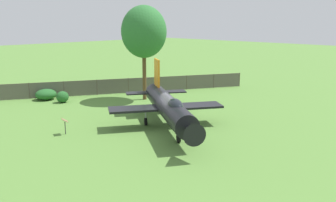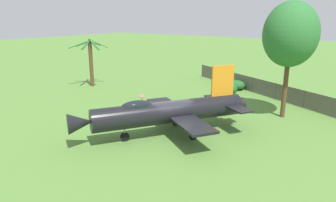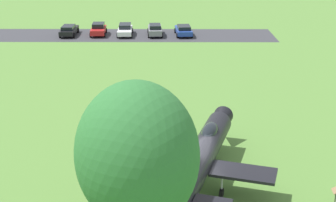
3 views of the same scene
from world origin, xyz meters
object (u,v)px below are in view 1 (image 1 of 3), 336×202
(shade_tree, at_px, (144,32))
(shrub_near_fence, at_px, (46,94))
(info_plaque, at_px, (65,122))
(shrub_by_tree, at_px, (62,97))
(display_jet, at_px, (169,107))

(shade_tree, bearing_deg, shrub_near_fence, 45.64)
(shrub_near_fence, height_order, info_plaque, info_plaque)
(shade_tree, relative_size, info_plaque, 8.16)
(info_plaque, bearing_deg, shrub_by_tree, -28.19)
(shade_tree, height_order, info_plaque, shade_tree)
(shrub_near_fence, distance_m, info_plaque, 12.28)
(shade_tree, height_order, shrub_near_fence, shade_tree)
(shade_tree, xyz_separation_m, shrub_by_tree, (4.63, 6.62, -6.18))
(info_plaque, bearing_deg, shade_tree, -68.69)
(display_jet, height_order, shade_tree, shade_tree)
(shade_tree, distance_m, info_plaque, 13.69)
(shrub_near_fence, height_order, shrub_by_tree, shrub_by_tree)
(display_jet, xyz_separation_m, shrub_by_tree, (13.58, 1.00, -1.15))
(display_jet, height_order, shrub_by_tree, display_jet)
(shrub_by_tree, bearing_deg, info_plaque, 151.81)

